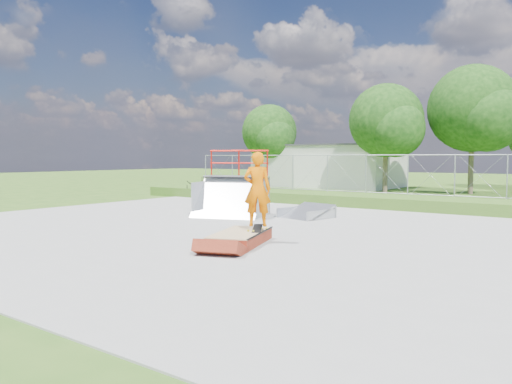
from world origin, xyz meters
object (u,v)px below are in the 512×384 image
grind_box (240,238)px  flat_bank_ramp (306,212)px  skater (257,192)px  quarter_pipe (230,183)px

grind_box → flat_bank_ramp: flat_bank_ramp is taller
flat_bank_ramp → grind_box: bearing=-64.5°
flat_bank_ramp → skater: (1.60, -5.19, 1.08)m
quarter_pipe → skater: 5.73m
grind_box → flat_bank_ramp: bearing=84.7°
quarter_pipe → skater: bearing=-63.3°
grind_box → skater: size_ratio=1.30×
grind_box → skater: (0.20, 0.44, 1.14)m
quarter_pipe → flat_bank_ramp: quarter_pipe is taller
grind_box → quarter_pipe: bearing=112.1°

